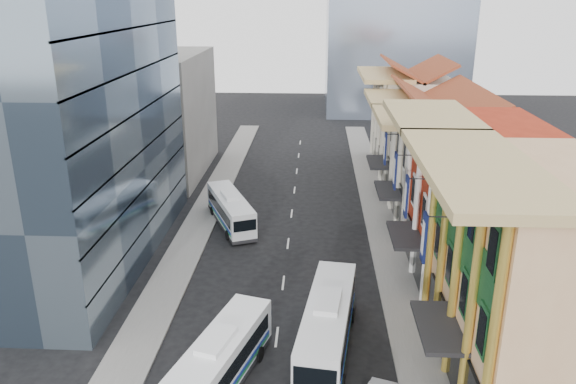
# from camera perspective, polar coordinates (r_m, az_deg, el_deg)

# --- Properties ---
(sidewalk_right) EXTENTS (3.00, 90.00, 0.15)m
(sidewalk_right) POSITION_cam_1_polar(r_m,az_deg,el_deg) (48.85, 10.05, -5.30)
(sidewalk_right) COLOR slate
(sidewalk_right) RESTS_ON ground
(sidewalk_left) EXTENTS (3.00, 90.00, 0.15)m
(sidewalk_left) POSITION_cam_1_polar(r_m,az_deg,el_deg) (49.62, -9.88, -4.88)
(sidewalk_left) COLOR slate
(sidewalk_left) RESTS_ON ground
(shophouse_tan) EXTENTS (8.00, 14.00, 12.00)m
(shophouse_tan) POSITION_cam_1_polar(r_m,az_deg,el_deg) (32.76, 23.88, -8.18)
(shophouse_tan) COLOR #DBAD7E
(shophouse_tan) RESTS_ON ground
(shophouse_red) EXTENTS (8.00, 10.00, 12.00)m
(shophouse_red) POSITION_cam_1_polar(r_m,az_deg,el_deg) (43.20, 18.54, -0.90)
(shophouse_red) COLOR #A62912
(shophouse_red) RESTS_ON ground
(shophouse_cream_near) EXTENTS (8.00, 9.00, 10.00)m
(shophouse_cream_near) POSITION_cam_1_polar(r_m,az_deg,el_deg) (52.22, 15.80, 1.69)
(shophouse_cream_near) COLOR beige
(shophouse_cream_near) RESTS_ON ground
(shophouse_cream_mid) EXTENTS (8.00, 9.00, 10.00)m
(shophouse_cream_mid) POSITION_cam_1_polar(r_m,az_deg,el_deg) (60.68, 14.03, 4.28)
(shophouse_cream_mid) COLOR beige
(shophouse_cream_mid) RESTS_ON ground
(shophouse_cream_far) EXTENTS (8.00, 12.00, 11.00)m
(shophouse_cream_far) POSITION_cam_1_polar(r_m,az_deg,el_deg) (70.61, 12.52, 6.90)
(shophouse_cream_far) COLOR beige
(shophouse_cream_far) RESTS_ON ground
(office_tower) EXTENTS (12.00, 26.00, 30.00)m
(office_tower) POSITION_cam_1_polar(r_m,az_deg,el_deg) (45.62, -22.52, 11.38)
(office_tower) COLOR #3F5063
(office_tower) RESTS_ON ground
(office_block_far) EXTENTS (10.00, 18.00, 14.00)m
(office_block_far) POSITION_cam_1_polar(r_m,az_deg,el_deg) (67.89, -12.85, 7.68)
(office_block_far) COLOR gray
(office_block_far) RESTS_ON ground
(bus_left_near) EXTENTS (5.15, 10.47, 3.28)m
(bus_left_near) POSITION_cam_1_polar(r_m,az_deg,el_deg) (31.54, -7.16, -16.93)
(bus_left_near) COLOR white
(bus_left_near) RESTS_ON ground
(bus_left_far) EXTENTS (5.89, 9.91, 3.14)m
(bus_left_far) POSITION_cam_1_polar(r_m,az_deg,el_deg) (51.97, -5.85, -1.75)
(bus_left_far) COLOR silver
(bus_left_far) RESTS_ON ground
(bus_right) EXTENTS (4.01, 11.20, 3.51)m
(bus_right) POSITION_cam_1_polar(r_m,az_deg,el_deg) (34.34, 4.04, -13.23)
(bus_right) COLOR silver
(bus_right) RESTS_ON ground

